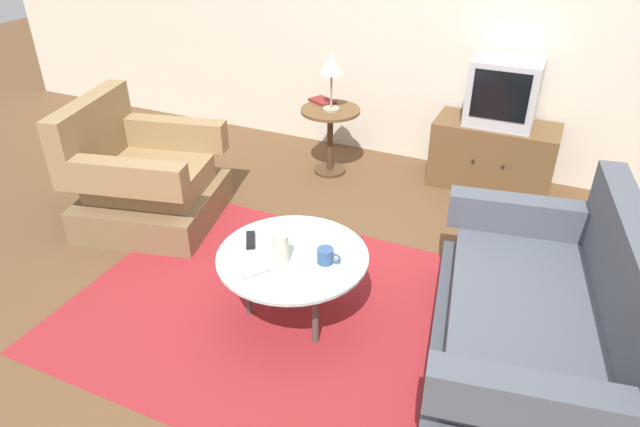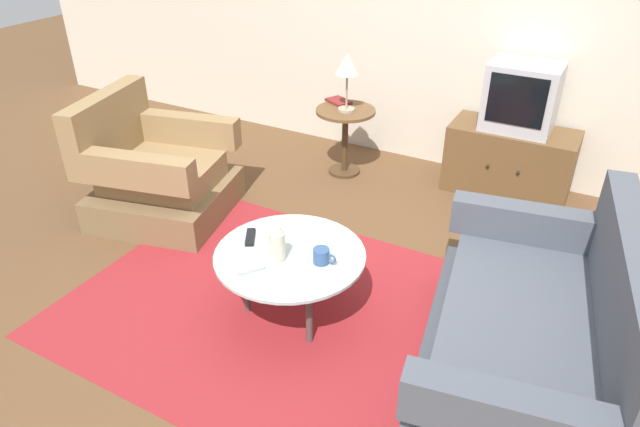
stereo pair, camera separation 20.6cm
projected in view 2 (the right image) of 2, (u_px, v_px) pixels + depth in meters
name	position (u px, v px, depth m)	size (l,w,h in m)	color
ground_plane	(305.00, 312.00, 3.29)	(16.00, 16.00, 0.00)	brown
back_wall	(455.00, 0.00, 4.37)	(9.00, 0.12, 2.70)	beige
area_rug	(292.00, 312.00, 3.29)	(2.56, 1.87, 0.00)	maroon
armchair	(156.00, 175.00, 4.12)	(1.07, 1.06, 0.89)	brown
couch	(532.00, 341.00, 2.68)	(1.12, 1.65, 0.88)	#3E424B
coffee_table	(290.00, 258.00, 3.10)	(0.83, 0.83, 0.41)	#B2C6C1
side_table	(345.00, 128.00, 4.64)	(0.48, 0.48, 0.56)	brown
tv_stand	(509.00, 161.00, 4.41)	(0.94, 0.46, 0.53)	brown
television	(522.00, 97.00, 4.16)	(0.50, 0.40, 0.50)	#B7B7BC
table_lamp	(347.00, 67.00, 4.35)	(0.20, 0.20, 0.46)	#9E937A
vase	(277.00, 243.00, 2.98)	(0.08, 0.08, 0.22)	beige
mug	(322.00, 256.00, 2.99)	(0.13, 0.09, 0.08)	#335184
tv_remote_dark	(250.00, 237.00, 3.20)	(0.12, 0.17, 0.02)	black
tv_remote_silver	(251.00, 270.00, 2.94)	(0.12, 0.14, 0.02)	#B2B2B7
book	(339.00, 101.00, 4.69)	(0.24, 0.22, 0.02)	maroon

